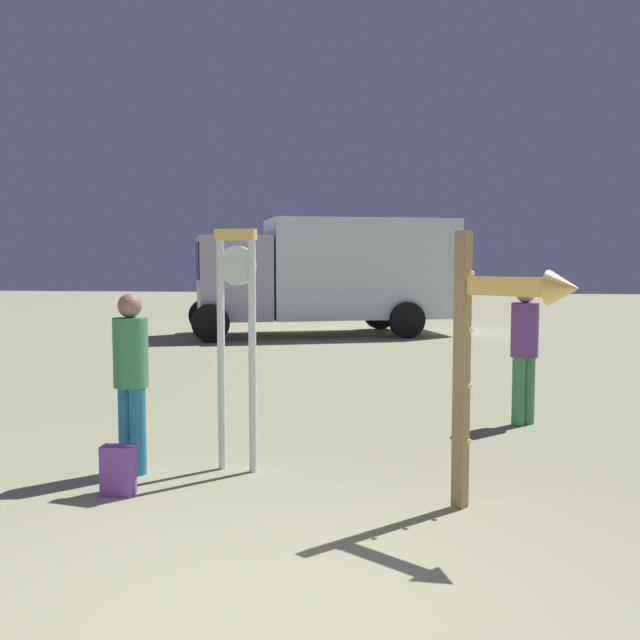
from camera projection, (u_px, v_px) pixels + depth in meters
name	position (u px, v px, depth m)	size (l,w,h in m)	color
ground_plane	(250.00, 631.00, 3.88)	(80.00, 80.00, 0.00)	gray
standing_clock	(237.00, 327.00, 6.75)	(0.40, 0.17, 2.22)	white
arrow_sign	(500.00, 334.00, 5.48)	(0.89, 0.72, 2.17)	olive
person_near_clock	(131.00, 373.00, 6.70)	(0.31, 0.31, 1.64)	teal
backpack	(118.00, 471.00, 6.11)	(0.27, 0.19, 0.42)	purple
person_distant	(524.00, 346.00, 8.68)	(0.32, 0.32, 1.67)	#41974F
box_truck_near	(331.00, 271.00, 19.17)	(7.25, 4.58, 2.99)	white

